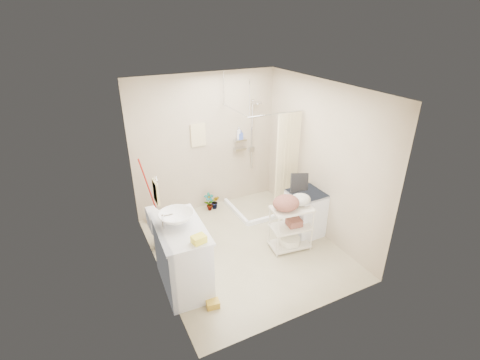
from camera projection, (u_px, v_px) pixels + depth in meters
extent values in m
plane|color=#B7AE89|center=(245.00, 247.00, 5.75)|extent=(3.20, 3.20, 0.00)
cube|color=silver|center=(246.00, 88.00, 4.63)|extent=(2.80, 3.20, 0.04)
cube|color=#BEAE93|center=(206.00, 144.00, 6.48)|extent=(2.80, 0.04, 2.60)
cube|color=#BEAE93|center=(310.00, 230.00, 3.90)|extent=(2.80, 0.04, 2.60)
cube|color=#BEAE93|center=(152.00, 196.00, 4.62)|extent=(0.04, 3.20, 2.60)
cube|color=#BEAE93|center=(320.00, 160.00, 5.75)|extent=(0.04, 3.20, 2.60)
cube|color=silver|center=(182.00, 256.00, 4.77)|extent=(0.66, 1.12, 0.96)
imported|color=white|center=(177.00, 218.00, 4.60)|extent=(0.58, 0.58, 0.16)
cube|color=yellow|center=(199.00, 239.00, 4.23)|extent=(0.19, 0.16, 0.09)
cube|color=gold|center=(213.00, 303.00, 4.56)|extent=(0.27, 0.22, 0.13)
imported|color=white|center=(171.00, 226.00, 5.68)|extent=(0.71, 0.41, 0.72)
imported|color=brown|center=(209.00, 202.00, 6.77)|extent=(0.20, 0.15, 0.37)
imported|color=brown|center=(215.00, 202.00, 6.84)|extent=(0.20, 0.19, 0.29)
cube|color=beige|center=(198.00, 135.00, 6.32)|extent=(0.28, 0.03, 0.42)
imported|color=silver|center=(239.00, 133.00, 6.63)|extent=(0.09, 0.10, 0.24)
imported|color=#364EA3|center=(241.00, 135.00, 6.63)|extent=(0.10, 0.10, 0.17)
cube|color=silver|center=(305.00, 213.00, 5.98)|extent=(0.56, 0.58, 0.79)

